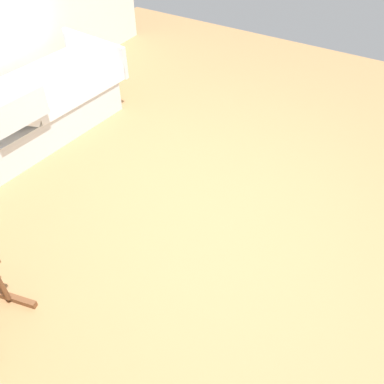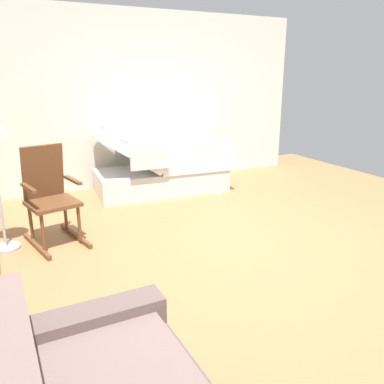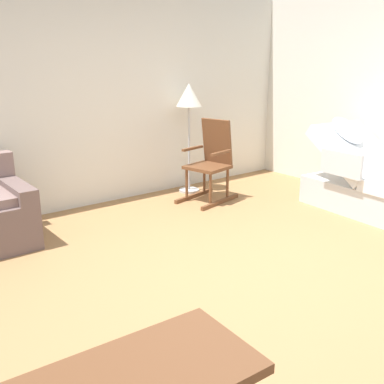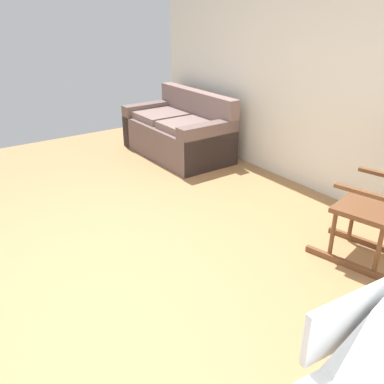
# 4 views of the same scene
# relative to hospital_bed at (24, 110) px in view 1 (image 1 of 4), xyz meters

# --- Properties ---
(ground_plane) EXTENTS (7.41, 7.41, 0.00)m
(ground_plane) POSITION_rel_hospital_bed_xyz_m (-2.34, -0.06, -0.31)
(ground_plane) COLOR #9E7247
(hospital_bed) EXTENTS (1.14, 2.13, 1.12)m
(hospital_bed) POSITION_rel_hospital_bed_xyz_m (0.00, 0.00, 0.00)
(hospital_bed) COLOR silver
(hospital_bed) RESTS_ON ground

